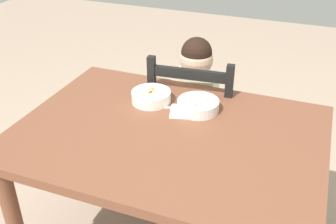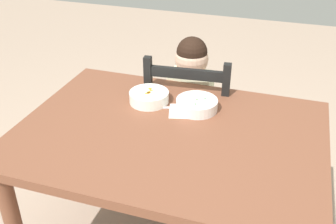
% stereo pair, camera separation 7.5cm
% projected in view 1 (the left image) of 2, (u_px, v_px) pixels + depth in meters
% --- Properties ---
extents(dining_table, '(1.25, 0.91, 0.72)m').
position_uv_depth(dining_table, '(168.00, 151.00, 1.69)').
color(dining_table, brown).
rests_on(dining_table, ground).
extents(dining_chair, '(0.46, 0.46, 0.88)m').
position_uv_depth(dining_chair, '(194.00, 127.00, 2.21)').
color(dining_chair, black).
rests_on(dining_chair, ground).
extents(child_figure, '(0.32, 0.31, 0.94)m').
position_uv_depth(child_figure, '(193.00, 98.00, 2.11)').
color(child_figure, beige).
rests_on(child_figure, ground).
extents(bowl_of_peas, '(0.18, 0.18, 0.05)m').
position_uv_depth(bowl_of_peas, '(198.00, 105.00, 1.77)').
color(bowl_of_peas, white).
rests_on(bowl_of_peas, dining_table).
extents(bowl_of_carrots, '(0.18, 0.18, 0.05)m').
position_uv_depth(bowl_of_carrots, '(151.00, 96.00, 1.84)').
color(bowl_of_carrots, white).
rests_on(bowl_of_carrots, dining_table).
extents(spoon, '(0.14, 0.07, 0.01)m').
position_uv_depth(spoon, '(163.00, 107.00, 1.80)').
color(spoon, silver).
rests_on(spoon, dining_table).
extents(paper_napkin, '(0.17, 0.16, 0.00)m').
position_uv_depth(paper_napkin, '(186.00, 112.00, 1.77)').
color(paper_napkin, white).
rests_on(paper_napkin, dining_table).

